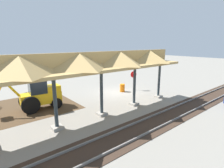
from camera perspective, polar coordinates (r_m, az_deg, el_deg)
name	(u,v)px	position (r m, az deg, el deg)	size (l,w,h in m)	color
ground_plane	(118,93)	(19.92, 1.96, -2.79)	(120.00, 120.00, 0.00)	gray
dirt_work_zone	(15,109)	(17.09, -29.00, -7.23)	(9.64, 7.00, 0.01)	#4C3823
platform_canopy	(79,63)	(11.90, -10.72, 6.63)	(19.29, 3.20, 4.90)	#9E998E
rail_tracks	(178,112)	(15.43, 20.81, -8.41)	(60.00, 2.58, 0.15)	slate
stop_sign	(133,77)	(20.78, 7.02, 2.43)	(0.73, 0.28, 2.28)	gray
backhoe	(39,95)	(15.91, -22.76, -3.24)	(5.32, 1.91, 2.82)	#EAB214
traffic_barrel	(122,88)	(20.19, 3.38, -1.26)	(0.56, 0.56, 0.90)	orange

